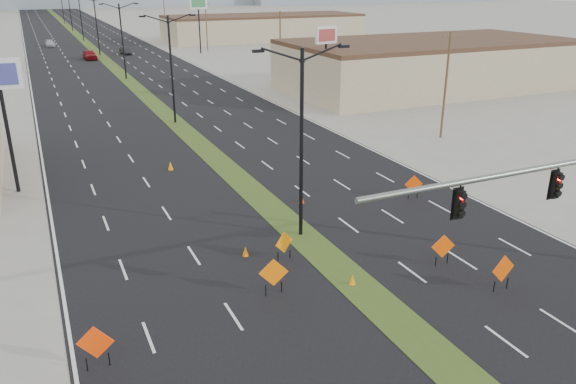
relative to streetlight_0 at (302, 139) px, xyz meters
name	(u,v)px	position (x,y,z in m)	size (l,w,h in m)	color
ground	(443,362)	(0.00, -12.00, -5.42)	(600.00, 600.00, 0.00)	gray
road_surface	(97,53)	(0.00, 88.00, -5.42)	(25.00, 400.00, 0.02)	black
median_strip	(97,53)	(0.00, 88.00, -5.42)	(2.00, 400.00, 0.04)	#334B1A
building_se_near	(429,66)	(34.00, 33.00, -2.67)	(36.00, 18.00, 5.50)	tan
building_se_far	(264,28)	(38.00, 98.00, -2.92)	(44.00, 16.00, 5.00)	tan
streetlight_0	(302,139)	(0.00, 0.00, 0.00)	(5.15, 0.24, 10.02)	black
streetlight_1	(171,66)	(0.00, 28.00, 0.00)	(5.15, 0.24, 10.02)	black
streetlight_2	(122,39)	(0.00, 56.00, 0.00)	(5.15, 0.24, 10.02)	black
streetlight_3	(97,24)	(0.00, 84.00, 0.00)	(5.15, 0.24, 10.02)	black
streetlight_4	(81,16)	(0.00, 112.00, 0.00)	(5.15, 0.24, 10.02)	black
streetlight_5	(70,10)	(0.00, 140.00, 0.00)	(5.15, 0.24, 10.02)	black
streetlight_6	(62,5)	(0.00, 168.00, 0.00)	(5.15, 0.24, 10.02)	black
utility_pole_0	(446,84)	(20.00, 13.00, -0.74)	(1.60, 0.20, 9.00)	#4C3823
utility_pole_1	(280,44)	(20.00, 48.00, -0.74)	(1.60, 0.20, 9.00)	#4C3823
utility_pole_2	(206,26)	(20.00, 83.00, -0.74)	(1.60, 0.20, 9.00)	#4C3823
utility_pole_3	(165,15)	(20.00, 118.00, -0.74)	(1.60, 0.20, 9.00)	#4C3823
car_left	(90,55)	(-2.30, 78.97, -4.60)	(1.93, 4.81, 1.64)	maroon
car_mid	(125,51)	(4.48, 83.57, -4.78)	(1.35, 3.87, 1.27)	black
car_far	(50,44)	(-7.47, 102.30, -4.78)	(1.79, 4.41, 1.28)	#A4A7AD
construction_sign_0	(95,344)	(-11.50, -7.09, -4.38)	(1.28, 0.42, 1.76)	#EC3804
construction_sign_1	(274,274)	(-3.77, -5.05, -4.39)	(1.28, 0.37, 1.74)	orange
construction_sign_2	(284,243)	(-2.00, -2.23, -4.54)	(1.08, 0.41, 1.50)	orange
construction_sign_3	(503,270)	(5.62, -9.00, -4.38)	(1.33, 0.13, 1.77)	#D94904
construction_sign_4	(443,247)	(4.77, -5.96, -4.47)	(1.20, 0.30, 1.62)	#EE4D05
construction_sign_5	(414,185)	(8.83, 1.88, -4.49)	(1.15, 0.36, 1.58)	#DB3F04
cone_0	(246,251)	(-3.62, -1.10, -5.15)	(0.32, 0.32, 0.54)	orange
cone_1	(352,280)	(-0.19, -5.83, -5.15)	(0.32, 0.32, 0.53)	orange
cone_2	(301,199)	(2.05, 4.14, -5.12)	(0.36, 0.36, 0.59)	#FF4505
cone_3	(170,166)	(-3.83, 13.97, -5.09)	(0.39, 0.39, 0.66)	orange
pole_sign_east_near	(326,42)	(17.42, 29.88, 1.32)	(2.74, 0.83, 8.35)	black
pole_sign_east_far	(198,7)	(17.61, 79.49, 2.83)	(3.30, 0.60, 10.07)	black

